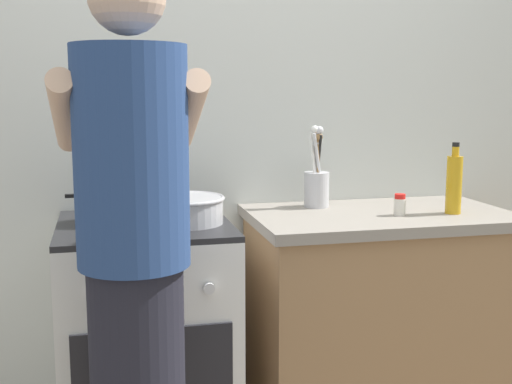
{
  "coord_description": "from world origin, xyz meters",
  "views": [
    {
      "loc": [
        -0.49,
        -2.14,
        1.36
      ],
      "look_at": [
        0.05,
        0.12,
        1.0
      ],
      "focal_mm": 45.78,
      "sensor_mm": 36.0,
      "label": 1
    }
  ],
  "objects_px": {
    "pot": "(103,208)",
    "oil_bottle": "(454,183)",
    "stove_range": "(147,344)",
    "person": "(135,279)",
    "mixing_bowl": "(185,209)",
    "utensil_crock": "(317,181)",
    "spice_bottle": "(400,205)"
  },
  "relations": [
    {
      "from": "stove_range",
      "to": "person",
      "type": "distance_m",
      "value": 0.69
    },
    {
      "from": "person",
      "to": "spice_bottle",
      "type": "bearing_deg",
      "value": 25.34
    },
    {
      "from": "mixing_bowl",
      "to": "person",
      "type": "height_order",
      "value": "person"
    },
    {
      "from": "pot",
      "to": "spice_bottle",
      "type": "xyz_separation_m",
      "value": [
        1.08,
        -0.1,
        -0.01
      ]
    },
    {
      "from": "stove_range",
      "to": "spice_bottle",
      "type": "distance_m",
      "value": 1.06
    },
    {
      "from": "utensil_crock",
      "to": "spice_bottle",
      "type": "xyz_separation_m",
      "value": [
        0.25,
        -0.24,
        -0.06
      ]
    },
    {
      "from": "pot",
      "to": "oil_bottle",
      "type": "xyz_separation_m",
      "value": [
        1.29,
        -0.12,
        0.06
      ]
    },
    {
      "from": "pot",
      "to": "person",
      "type": "xyz_separation_m",
      "value": [
        0.08,
        -0.58,
        -0.09
      ]
    },
    {
      "from": "stove_range",
      "to": "utensil_crock",
      "type": "height_order",
      "value": "utensil_crock"
    },
    {
      "from": "stove_range",
      "to": "utensil_crock",
      "type": "bearing_deg",
      "value": 13.18
    },
    {
      "from": "stove_range",
      "to": "mixing_bowl",
      "type": "relative_size",
      "value": 3.19
    },
    {
      "from": "utensil_crock",
      "to": "oil_bottle",
      "type": "relative_size",
      "value": 1.21
    },
    {
      "from": "person",
      "to": "pot",
      "type": "bearing_deg",
      "value": 97.74
    },
    {
      "from": "stove_range",
      "to": "pot",
      "type": "relative_size",
      "value": 3.57
    },
    {
      "from": "pot",
      "to": "stove_range",
      "type": "bearing_deg",
      "value": -10.07
    },
    {
      "from": "utensil_crock",
      "to": "person",
      "type": "distance_m",
      "value": 1.05
    },
    {
      "from": "spice_bottle",
      "to": "oil_bottle",
      "type": "bearing_deg",
      "value": -3.13
    },
    {
      "from": "mixing_bowl",
      "to": "oil_bottle",
      "type": "distance_m",
      "value": 1.02
    },
    {
      "from": "mixing_bowl",
      "to": "person",
      "type": "bearing_deg",
      "value": -111.42
    },
    {
      "from": "utensil_crock",
      "to": "oil_bottle",
      "type": "distance_m",
      "value": 0.53
    },
    {
      "from": "spice_bottle",
      "to": "oil_bottle",
      "type": "xyz_separation_m",
      "value": [
        0.21,
        -0.01,
        0.08
      ]
    },
    {
      "from": "oil_bottle",
      "to": "person",
      "type": "distance_m",
      "value": 1.31
    },
    {
      "from": "pot",
      "to": "spice_bottle",
      "type": "distance_m",
      "value": 1.09
    },
    {
      "from": "oil_bottle",
      "to": "person",
      "type": "bearing_deg",
      "value": -159.16
    },
    {
      "from": "utensil_crock",
      "to": "person",
      "type": "height_order",
      "value": "person"
    },
    {
      "from": "stove_range",
      "to": "person",
      "type": "height_order",
      "value": "person"
    },
    {
      "from": "oil_bottle",
      "to": "stove_range",
      "type": "bearing_deg",
      "value": 175.47
    },
    {
      "from": "pot",
      "to": "oil_bottle",
      "type": "height_order",
      "value": "oil_bottle"
    },
    {
      "from": "mixing_bowl",
      "to": "utensil_crock",
      "type": "bearing_deg",
      "value": 20.14
    },
    {
      "from": "stove_range",
      "to": "utensil_crock",
      "type": "relative_size",
      "value": 2.76
    },
    {
      "from": "person",
      "to": "utensil_crock",
      "type": "bearing_deg",
      "value": 43.48
    },
    {
      "from": "stove_range",
      "to": "person",
      "type": "bearing_deg",
      "value": -96.32
    }
  ]
}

